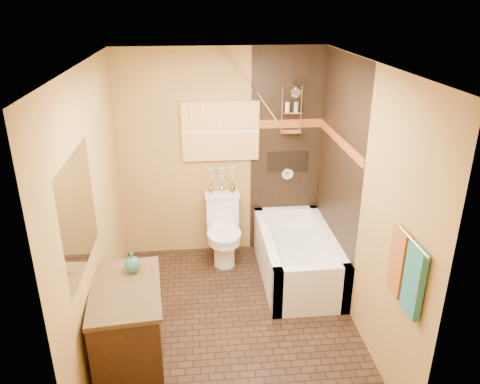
{
  "coord_description": "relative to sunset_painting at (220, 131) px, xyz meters",
  "views": [
    {
      "loc": [
        -0.31,
        -3.78,
        2.99
      ],
      "look_at": [
        0.11,
        0.4,
        1.23
      ],
      "focal_mm": 35.0,
      "sensor_mm": 36.0,
      "label": 1
    }
  ],
  "objects": [
    {
      "name": "floor",
      "position": [
        0.01,
        -1.48,
        -1.55
      ],
      "size": [
        3.0,
        3.0,
        0.0
      ],
      "primitive_type": "plane",
      "color": "black",
      "rests_on": "ground"
    },
    {
      "name": "alcove_niche",
      "position": [
        0.81,
        0.01,
        -0.4
      ],
      "size": [
        0.5,
        0.01,
        0.25
      ],
      "primitive_type": "cube",
      "color": "black",
      "rests_on": "alcove_tile_back"
    },
    {
      "name": "vanity_mirror",
      "position": [
        -1.18,
        -1.99,
        -0.05
      ],
      "size": [
        0.01,
        1.0,
        0.9
      ],
      "primitive_type": "cube",
      "color": "white",
      "rests_on": "wall_left"
    },
    {
      "name": "bathtub",
      "position": [
        0.81,
        -0.73,
        -1.33
      ],
      "size": [
        0.8,
        1.5,
        0.55
      ],
      "color": "white",
      "rests_on": "floor"
    },
    {
      "name": "toilet",
      "position": [
        -0.0,
        -0.27,
        -1.14
      ],
      "size": [
        0.42,
        0.61,
        0.81
      ],
      "rotation": [
        0.0,
        0.0,
        0.03
      ],
      "color": "white",
      "rests_on": "floor"
    },
    {
      "name": "towel_teal",
      "position": [
        1.17,
        -2.66,
        -0.37
      ],
      "size": [
        0.05,
        0.22,
        0.52
      ],
      "primitive_type": "cube",
      "color": "#21676E",
      "rests_on": "towel_bar"
    },
    {
      "name": "mosaic_band_right",
      "position": [
        1.18,
        -0.73,
        0.07
      ],
      "size": [
        0.01,
        1.5,
        0.1
      ],
      "primitive_type": "cube",
      "color": "maroon",
      "rests_on": "alcove_tile_right"
    },
    {
      "name": "curtain_rod",
      "position": [
        0.41,
        -0.73,
        0.47
      ],
      "size": [
        0.03,
        1.55,
        0.03
      ],
      "primitive_type": "cylinder",
      "rotation": [
        1.57,
        0.0,
        0.0
      ],
      "color": "silver",
      "rests_on": "wall_back"
    },
    {
      "name": "wall_back",
      "position": [
        0.01,
        0.02,
        -0.3
      ],
      "size": [
        2.4,
        0.02,
        2.5
      ],
      "primitive_type": "cube",
      "color": "#AF8544",
      "rests_on": "floor"
    },
    {
      "name": "alcove_tile_right",
      "position": [
        1.19,
        -0.73,
        -0.3
      ],
      "size": [
        0.01,
        1.5,
        2.5
      ],
      "primitive_type": "cube",
      "color": "black",
      "rests_on": "wall_right"
    },
    {
      "name": "ceiling",
      "position": [
        0.01,
        -1.48,
        0.95
      ],
      "size": [
        3.0,
        3.0,
        0.0
      ],
      "primitive_type": "plane",
      "color": "silver",
      "rests_on": "wall_back"
    },
    {
      "name": "sunset_painting",
      "position": [
        0.0,
        0.0,
        0.0
      ],
      "size": [
        0.9,
        0.04,
        0.7
      ],
      "primitive_type": "cube",
      "color": "#CA712F",
      "rests_on": "wall_back"
    },
    {
      "name": "vanity",
      "position": [
        -0.92,
        -1.99,
        -1.14
      ],
      "size": [
        0.65,
        0.97,
        0.81
      ],
      "rotation": [
        0.0,
        0.0,
        0.09
      ],
      "color": "black",
      "rests_on": "floor"
    },
    {
      "name": "wall_right",
      "position": [
        1.21,
        -1.48,
        -0.3
      ],
      "size": [
        0.02,
        3.0,
        2.5
      ],
      "primitive_type": "cube",
      "color": "#AF8544",
      "rests_on": "floor"
    },
    {
      "name": "alcove_tile_back",
      "position": [
        0.78,
        0.01,
        -0.3
      ],
      "size": [
        0.85,
        0.01,
        2.5
      ],
      "primitive_type": "cube",
      "color": "black",
      "rests_on": "wall_back"
    },
    {
      "name": "towel_bar",
      "position": [
        1.16,
        -2.53,
        -0.1
      ],
      "size": [
        0.02,
        0.55,
        0.02
      ],
      "primitive_type": "cylinder",
      "rotation": [
        1.57,
        0.0,
        0.0
      ],
      "color": "silver",
      "rests_on": "wall_right"
    },
    {
      "name": "teal_bottle",
      "position": [
        -0.87,
        -1.75,
        -0.64
      ],
      "size": [
        0.17,
        0.17,
        0.23
      ],
      "primitive_type": null,
      "rotation": [
        0.0,
        0.0,
        0.17
      ],
      "color": "#226757",
      "rests_on": "vanity"
    },
    {
      "name": "wall_front",
      "position": [
        0.01,
        -2.98,
        -0.3
      ],
      "size": [
        2.4,
        0.02,
        2.5
      ],
      "primitive_type": "cube",
      "color": "#AF8544",
      "rests_on": "floor"
    },
    {
      "name": "mosaic_band_back",
      "position": [
        0.78,
        0.0,
        0.07
      ],
      "size": [
        0.85,
        0.01,
        0.1
      ],
      "primitive_type": "cube",
      "color": "maroon",
      "rests_on": "alcove_tile_back"
    },
    {
      "name": "wall_left",
      "position": [
        -1.19,
        -1.48,
        -0.3
      ],
      "size": [
        0.02,
        3.0,
        2.5
      ],
      "primitive_type": "cube",
      "color": "#AF8544",
      "rests_on": "floor"
    },
    {
      "name": "shower_fixtures",
      "position": [
        0.81,
        -0.1,
        0.12
      ],
      "size": [
        0.24,
        0.33,
        1.16
      ],
      "color": "silver",
      "rests_on": "floor"
    },
    {
      "name": "bud_vases",
      "position": [
        -0.0,
        -0.09,
        -0.57
      ],
      "size": [
        0.32,
        0.07,
        0.32
      ],
      "color": "#C0843C",
      "rests_on": "toilet"
    },
    {
      "name": "towel_rust",
      "position": [
        1.17,
        -2.4,
        -0.37
      ],
      "size": [
        0.05,
        0.22,
        0.52
      ],
      "primitive_type": "cube",
      "color": "#964A1B",
      "rests_on": "towel_bar"
    }
  ]
}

